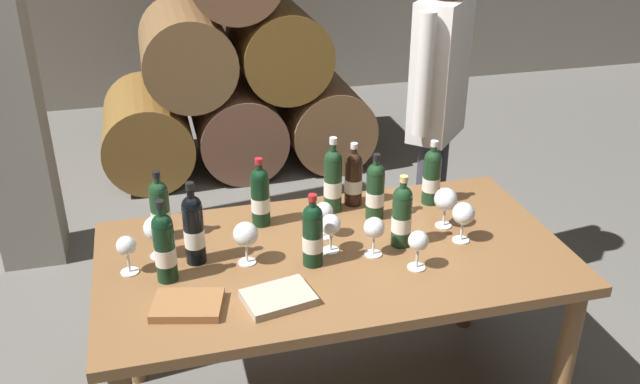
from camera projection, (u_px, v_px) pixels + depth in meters
name	position (u px, v px, depth m)	size (l,w,h in m)	color
barrel_stack	(233.00, 74.00, 4.81)	(1.86, 0.90, 1.69)	brown
dining_table	(334.00, 273.00, 2.56)	(1.70, 0.90, 0.76)	brown
wine_bottle_0	(353.00, 178.00, 2.81)	(0.07, 0.07, 0.27)	black
wine_bottle_1	(194.00, 229.00, 2.41)	(0.07, 0.07, 0.31)	black
wine_bottle_2	(260.00, 196.00, 2.66)	(0.07, 0.07, 0.28)	black
wine_bottle_3	(313.00, 234.00, 2.40)	(0.07, 0.07, 0.27)	black
wine_bottle_4	(402.00, 215.00, 2.52)	(0.07, 0.07, 0.28)	#19381E
wine_bottle_5	(432.00, 176.00, 2.82)	(0.07, 0.07, 0.28)	#19381E
wine_bottle_6	(160.00, 210.00, 2.56)	(0.07, 0.07, 0.28)	#19381E
wine_bottle_7	(333.00, 180.00, 2.75)	(0.07, 0.07, 0.32)	#19381E
wine_bottle_8	(375.00, 190.00, 2.71)	(0.07, 0.07, 0.27)	#19381E
wine_bottle_9	(164.00, 246.00, 2.31)	(0.07, 0.07, 0.30)	black
wine_glass_0	(418.00, 242.00, 2.38)	(0.07, 0.07, 0.15)	white
wine_glass_1	(374.00, 229.00, 2.46)	(0.08, 0.08, 0.15)	white
wine_glass_2	(126.00, 247.00, 2.36)	(0.07, 0.07, 0.14)	white
wine_glass_3	(324.00, 213.00, 2.58)	(0.07, 0.07, 0.14)	white
wine_glass_4	(156.00, 229.00, 2.45)	(0.09, 0.09, 0.16)	white
wine_glass_5	(246.00, 235.00, 2.41)	(0.09, 0.09, 0.16)	white
wine_glass_6	(463.00, 214.00, 2.55)	(0.08, 0.08, 0.16)	white
wine_glass_7	(446.00, 200.00, 2.64)	(0.09, 0.09, 0.16)	white
wine_glass_8	(331.00, 226.00, 2.48)	(0.08, 0.08, 0.15)	white
tasting_notebook	(278.00, 298.00, 2.24)	(0.22, 0.16, 0.03)	#B2A893
leather_ledger	(188.00, 305.00, 2.21)	(0.22, 0.16, 0.03)	#936038
sommelier_presenting	(438.00, 98.00, 3.20)	(0.36, 0.38, 1.72)	#383842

